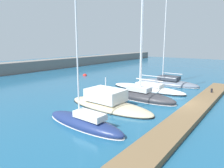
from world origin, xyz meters
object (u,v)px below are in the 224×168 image
Objects in this scene: sailboat_navy_nearest at (84,122)px; sailboat_white_fourth at (147,88)px; motorboat_sand_second at (108,103)px; dock_bollard at (212,91)px; sailboat_slate_fifth at (168,83)px; mooring_buoy_red at (85,76)px; sailboat_charcoal_third at (141,95)px.

sailboat_white_fourth reaches higher than sailboat_navy_nearest.
dock_bollard is (10.06, -6.67, 0.22)m from motorboat_sand_second.
dock_bollard is at bearing -122.29° from motorboat_sand_second.
sailboat_slate_fifth is 30.46× the size of dock_bollard.
sailboat_slate_fifth reaches higher than dock_bollard.
dock_bollard is (1.71, -7.00, 0.34)m from sailboat_white_fourth.
motorboat_sand_second is at bearing 146.47° from dock_bollard.
mooring_buoy_red is at bearing -38.05° from motorboat_sand_second.
motorboat_sand_second is at bearing -129.29° from mooring_buoy_red.
motorboat_sand_second is 8.36m from sailboat_white_fourth.
sailboat_charcoal_third is 8.13m from dock_bollard.
sailboat_navy_nearest is 8.62m from sailboat_charcoal_third.
sailboat_navy_nearest is 0.98× the size of sailboat_slate_fifth.
sailboat_navy_nearest reaches higher than mooring_buoy_red.
sailboat_slate_fifth reaches higher than mooring_buoy_red.
sailboat_charcoal_third is 17.22m from mooring_buoy_red.
sailboat_navy_nearest is at bearing 91.86° from sailboat_slate_fifth.
sailboat_white_fourth is 4.89m from sailboat_slate_fifth.
motorboat_sand_second is at bearing 93.57° from sailboat_white_fourth.
sailboat_charcoal_third is at bearing 109.78° from sailboat_white_fourth.
sailboat_navy_nearest is 4.61m from motorboat_sand_second.
dock_bollard is at bearing 152.52° from sailboat_slate_fifth.
sailboat_charcoal_third is 4.40m from sailboat_white_fourth.
sailboat_navy_nearest reaches higher than dock_bollard.
sailboat_white_fourth is at bearing 80.52° from sailboat_slate_fifth.
motorboat_sand_second is 18.60m from mooring_buoy_red.
sailboat_charcoal_third reaches higher than sailboat_navy_nearest.
mooring_buoy_red is (7.59, 15.45, -0.44)m from sailboat_charcoal_third.
sailboat_charcoal_third is 1.18× the size of sailboat_slate_fifth.
sailboat_slate_fifth is (9.01, 0.68, -0.16)m from sailboat_charcoal_third.
motorboat_sand_second is 4.32m from sailboat_charcoal_third.
sailboat_white_fourth is at bearing -86.51° from motorboat_sand_second.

